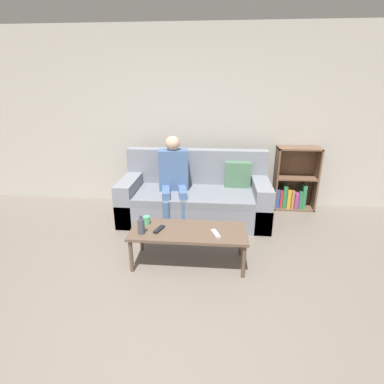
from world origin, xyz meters
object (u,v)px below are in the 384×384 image
at_px(cup_near, 147,220).
at_px(tv_remote_0, 216,234).
at_px(coffee_table, 189,233).
at_px(tv_remote_1, 159,229).
at_px(bottle, 141,226).
at_px(person_adult, 174,174).
at_px(couch, 195,198).
at_px(bookshelf, 293,185).

bearing_deg(cup_near, tv_remote_0, -13.49).
xyz_separation_m(coffee_table, tv_remote_1, (-0.30, -0.03, 0.05)).
bearing_deg(coffee_table, bottle, -166.59).
distance_m(person_adult, cup_near, 1.00).
distance_m(couch, coffee_table, 1.16).
distance_m(cup_near, bottle, 0.22).
height_order(couch, tv_remote_0, couch).
distance_m(cup_near, tv_remote_1, 0.21).
bearing_deg(tv_remote_0, tv_remote_1, 155.73).
height_order(coffee_table, tv_remote_0, tv_remote_0).
bearing_deg(coffee_table, tv_remote_1, -174.61).
relative_size(person_adult, cup_near, 13.15).
distance_m(couch, tv_remote_1, 1.22).
distance_m(tv_remote_0, tv_remote_1, 0.59).
bearing_deg(person_adult, bookshelf, 8.45).
bearing_deg(couch, tv_remote_1, -103.64).
bearing_deg(person_adult, tv_remote_1, -99.66).
distance_m(couch, cup_near, 1.15).
xyz_separation_m(bookshelf, tv_remote_0, (-1.15, -1.72, 0.03)).
xyz_separation_m(tv_remote_1, bottle, (-0.16, -0.08, 0.07)).
bearing_deg(tv_remote_1, couch, 95.48).
bearing_deg(cup_near, bookshelf, 39.05).
relative_size(coffee_table, tv_remote_0, 6.84).
relative_size(coffee_table, tv_remote_1, 6.84).
bearing_deg(person_adult, tv_remote_0, -72.59).
relative_size(couch, bookshelf, 2.13).
height_order(bookshelf, cup_near, bookshelf).
bearing_deg(bottle, tv_remote_0, 2.89).
xyz_separation_m(cup_near, bottle, (-0.00, -0.22, 0.04)).
bearing_deg(couch, person_adult, -163.40).
bearing_deg(cup_near, tv_remote_1, -39.78).
bearing_deg(coffee_table, bookshelf, 48.93).
distance_m(bookshelf, person_adult, 1.86).
bearing_deg(tv_remote_0, couch, 83.73).
bearing_deg(bottle, couch, 70.40).
bearing_deg(bookshelf, person_adult, -161.71).
distance_m(bookshelf, cup_near, 2.44).
bearing_deg(coffee_table, cup_near, 167.23).
bearing_deg(bottle, cup_near, 89.17).
relative_size(couch, coffee_table, 1.67).
xyz_separation_m(person_adult, bottle, (-0.16, -1.18, -0.19)).
height_order(coffee_table, tv_remote_1, tv_remote_1).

